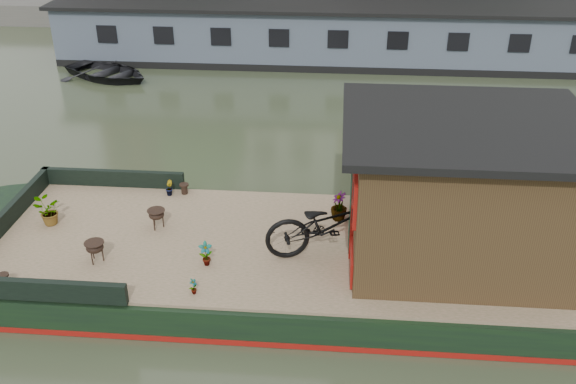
# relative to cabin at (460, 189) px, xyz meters

# --- Properties ---
(ground) EXTENTS (120.00, 120.00, 0.00)m
(ground) POSITION_rel_cabin_xyz_m (-2.19, 0.00, -1.88)
(ground) COLOR #313B25
(ground) RESTS_ON ground
(houseboat_hull) EXTENTS (14.01, 4.02, 0.60)m
(houseboat_hull) POSITION_rel_cabin_xyz_m (-3.52, 0.00, -1.60)
(houseboat_hull) COLOR black
(houseboat_hull) RESTS_ON ground
(houseboat_deck) EXTENTS (11.80, 3.80, 0.05)m
(houseboat_deck) POSITION_rel_cabin_xyz_m (-2.19, 0.00, -1.25)
(houseboat_deck) COLOR #A07E63
(houseboat_deck) RESTS_ON houseboat_hull
(bow_bulwark) EXTENTS (3.00, 4.00, 0.35)m
(bow_bulwark) POSITION_rel_cabin_xyz_m (-7.25, 0.00, -1.05)
(bow_bulwark) COLOR black
(bow_bulwark) RESTS_ON houseboat_deck
(cabin) EXTENTS (4.00, 3.50, 2.42)m
(cabin) POSITION_rel_cabin_xyz_m (0.00, 0.00, 0.00)
(cabin) COLOR #342214
(cabin) RESTS_ON houseboat_deck
(bicycle) EXTENTS (2.36, 1.30, 1.18)m
(bicycle) POSITION_rel_cabin_xyz_m (-2.13, -0.25, -0.64)
(bicycle) COLOR black
(bicycle) RESTS_ON houseboat_deck
(potted_plant_a) EXTENTS (0.27, 0.22, 0.44)m
(potted_plant_a) POSITION_rel_cabin_xyz_m (-4.19, -0.78, -1.01)
(potted_plant_a) COLOR brown
(potted_plant_a) RESTS_ON houseboat_deck
(potted_plant_b) EXTENTS (0.19, 0.21, 0.31)m
(potted_plant_b) POSITION_rel_cabin_xyz_m (-5.42, 1.62, -1.07)
(potted_plant_b) COLOR #905A28
(potted_plant_b) RESTS_ON houseboat_deck
(potted_plant_c) EXTENTS (0.61, 0.58, 0.53)m
(potted_plant_c) POSITION_rel_cabin_xyz_m (-7.36, 0.29, -0.96)
(potted_plant_c) COLOR brown
(potted_plant_c) RESTS_ON houseboat_deck
(potted_plant_d) EXTENTS (0.41, 0.41, 0.56)m
(potted_plant_d) POSITION_rel_cabin_xyz_m (-1.99, 0.94, -0.95)
(potted_plant_d) COLOR #964029
(potted_plant_d) RESTS_ON houseboat_deck
(potted_plant_e) EXTENTS (0.15, 0.18, 0.28)m
(potted_plant_e) POSITION_rel_cabin_xyz_m (-4.23, -1.58, -1.09)
(potted_plant_e) COLOR brown
(potted_plant_e) RESTS_ON houseboat_deck
(brazier_front) EXTENTS (0.42, 0.42, 0.38)m
(brazier_front) POSITION_rel_cabin_xyz_m (-6.07, -0.83, -1.04)
(brazier_front) COLOR black
(brazier_front) RESTS_ON houseboat_deck
(brazier_rear) EXTENTS (0.40, 0.40, 0.37)m
(brazier_rear) POSITION_rel_cabin_xyz_m (-5.33, 0.34, -1.04)
(brazier_rear) COLOR black
(brazier_rear) RESTS_ON houseboat_deck
(bollard_port) EXTENTS (0.19, 0.19, 0.22)m
(bollard_port) POSITION_rel_cabin_xyz_m (-5.13, 1.70, -1.12)
(bollard_port) COLOR black
(bollard_port) RESTS_ON houseboat_deck
(bollard_stbd) EXTENTS (0.19, 0.19, 0.21)m
(bollard_stbd) POSITION_rel_cabin_xyz_m (-7.31, -1.62, -1.12)
(bollard_stbd) COLOR black
(bollard_stbd) RESTS_ON houseboat_deck
(dinghy) EXTENTS (3.94, 3.52, 0.67)m
(dinghy) POSITION_rel_cabin_xyz_m (-9.91, 10.84, -1.54)
(dinghy) COLOR black
(dinghy) RESTS_ON ground
(far_houseboat) EXTENTS (20.40, 4.40, 2.11)m
(far_houseboat) POSITION_rel_cabin_xyz_m (-2.19, 14.00, -0.91)
(far_houseboat) COLOR #444C5B
(far_houseboat) RESTS_ON ground
(quay) EXTENTS (60.00, 6.00, 0.90)m
(quay) POSITION_rel_cabin_xyz_m (-2.19, 20.50, -1.43)
(quay) COLOR #47443F
(quay) RESTS_ON ground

